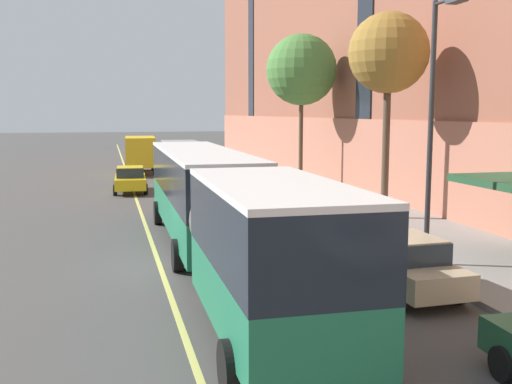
{
  "coord_description": "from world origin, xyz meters",
  "views": [
    {
      "loc": [
        -2.09,
        -18.37,
        4.8
      ],
      "look_at": [
        3.33,
        3.34,
        1.8
      ],
      "focal_mm": 42.0,
      "sensor_mm": 36.0,
      "label": 1
    }
  ],
  "objects": [
    {
      "name": "lane_centerline",
      "position": [
        -0.59,
        3.0,
        0.0
      ],
      "size": [
        0.16,
        140.0,
        0.01
      ],
      "primitive_type": "cube",
      "color": "#E0D66B",
      "rests_on": "ground"
    },
    {
      "name": "ground_plane",
      "position": [
        0.0,
        0.0,
        0.0
      ],
      "size": [
        260.0,
        260.0,
        0.0
      ],
      "primitive_type": "plane",
      "color": "#4C4947"
    },
    {
      "name": "street_tree_far_downtown",
      "position": [
        9.77,
        17.51,
        7.37
      ],
      "size": [
        4.39,
        4.39,
        9.44
      ],
      "color": "brown",
      "rests_on": "sidewalk"
    },
    {
      "name": "parked_car_white_2",
      "position": [
        5.56,
        20.14,
        0.78
      ],
      "size": [
        2.07,
        4.82,
        1.56
      ],
      "color": "silver",
      "rests_on": "ground"
    },
    {
      "name": "street_tree_far_uptown",
      "position": [
        9.77,
        5.68,
        7.26
      ],
      "size": [
        3.47,
        3.47,
        8.9
      ],
      "color": "brown",
      "rests_on": "sidewalk"
    },
    {
      "name": "parked_car_champagne_0",
      "position": [
        5.46,
        -4.21,
        0.78
      ],
      "size": [
        2.06,
        4.42,
        1.56
      ],
      "color": "#BCAD89",
      "rests_on": "ground"
    },
    {
      "name": "box_truck",
      "position": [
        0.43,
        29.08,
        1.66
      ],
      "size": [
        2.54,
        6.86,
        2.9
      ],
      "color": "gold",
      "rests_on": "ground"
    },
    {
      "name": "sidewalk",
      "position": [
        9.54,
        3.0,
        0.07
      ],
      "size": [
        5.58,
        160.0,
        0.15
      ],
      "primitive_type": "cube",
      "color": "gray",
      "rests_on": "ground"
    },
    {
      "name": "fire_hydrant",
      "position": [
        7.25,
        19.49,
        0.49
      ],
      "size": [
        0.42,
        0.24,
        0.72
      ],
      "color": "red",
      "rests_on": "sidewalk"
    },
    {
      "name": "taxi_cab",
      "position": [
        -0.78,
        18.11,
        0.78
      ],
      "size": [
        2.09,
        4.4,
        1.56
      ],
      "color": "yellow",
      "rests_on": "ground"
    },
    {
      "name": "parked_car_red_3",
      "position": [
        5.47,
        30.03,
        0.78
      ],
      "size": [
        2.11,
        4.8,
        1.56
      ],
      "color": "#B21E19",
      "rests_on": "ground"
    },
    {
      "name": "city_bus",
      "position": [
        1.11,
        -0.6,
        2.01
      ],
      "size": [
        2.9,
        19.57,
        3.45
      ],
      "color": "#1E704C",
      "rests_on": "ground"
    },
    {
      "name": "parked_car_black_4",
      "position": [
        5.64,
        12.44,
        0.78
      ],
      "size": [
        2.1,
        4.33,
        1.56
      ],
      "color": "black",
      "rests_on": "ground"
    },
    {
      "name": "street_lamp",
      "position": [
        7.35,
        -2.38,
        4.89
      ],
      "size": [
        0.36,
        1.48,
        7.87
      ],
      "color": "#2D2D30",
      "rests_on": "sidewalk"
    }
  ]
}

